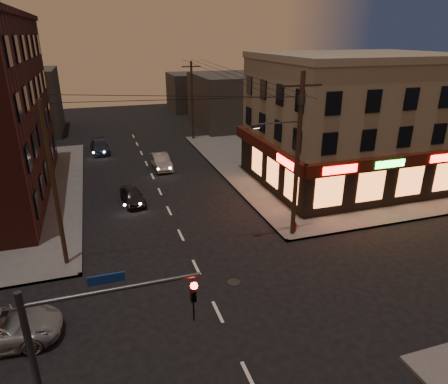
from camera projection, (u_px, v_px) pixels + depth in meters
name	position (u px, v px, depth m)	size (l,w,h in m)	color
ground	(218.00, 312.00, 18.52)	(120.00, 120.00, 0.00)	black
sidewalk_ne	(331.00, 160.00, 40.48)	(24.00, 28.00, 0.15)	#514F4C
pizza_building	(353.00, 121.00, 33.01)	(15.85, 12.85, 10.50)	gray
bg_building_ne_a	(233.00, 101.00, 54.85)	(10.00, 12.00, 7.00)	#3F3D3A
bg_building_nw	(21.00, 102.00, 50.41)	(9.00, 10.00, 8.00)	#3F3D3A
bg_building_ne_b	(194.00, 92.00, 66.83)	(8.00, 8.00, 6.00)	#3F3D3A
utility_pole_main	(296.00, 148.00, 23.45)	(4.20, 0.44, 10.00)	#382619
utility_pole_far	(192.00, 101.00, 47.05)	(0.26, 0.26, 9.00)	#382619
utility_pole_west	(54.00, 187.00, 20.59)	(0.24, 0.24, 9.00)	#382619
traffic_signal	(77.00, 357.00, 10.43)	(4.49, 0.32, 6.47)	#333538
sedan_near	(133.00, 196.00, 30.20)	(1.47, 3.65, 1.24)	black
sedan_mid	(161.00, 161.00, 38.02)	(1.48, 4.25, 1.40)	gray
sedan_far	(100.00, 147.00, 43.14)	(1.80, 4.44, 1.29)	#1C2339
fire_hydrant	(295.00, 226.00, 25.67)	(0.30, 0.30, 0.68)	maroon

